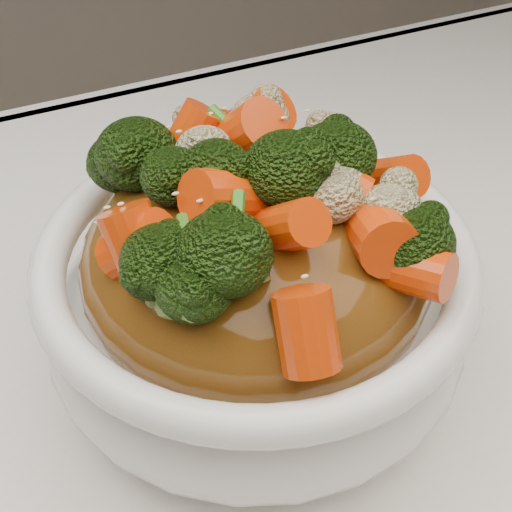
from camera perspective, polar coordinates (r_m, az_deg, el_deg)
name	(u,v)px	position (r m, az deg, el deg)	size (l,w,h in m)	color
tablecloth	(213,448)	(0.43, -3.50, -15.09)	(1.20, 0.80, 0.04)	white
bowl	(256,303)	(0.41, 0.00, -3.76)	(0.24, 0.24, 0.10)	white
sauce_base	(256,261)	(0.39, 0.00, -0.37)	(0.19, 0.19, 0.11)	brown
carrots	(256,154)	(0.35, 0.00, 8.18)	(0.19, 0.19, 0.06)	#E33E07
broccoli	(256,156)	(0.35, 0.00, 8.03)	(0.19, 0.19, 0.05)	black
cauliflower	(256,160)	(0.35, 0.00, 7.72)	(0.19, 0.19, 0.04)	beige
scallions	(256,152)	(0.35, 0.00, 8.34)	(0.14, 0.14, 0.02)	#2F721A
sesame_seeds	(256,152)	(0.35, 0.00, 8.34)	(0.17, 0.17, 0.01)	beige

